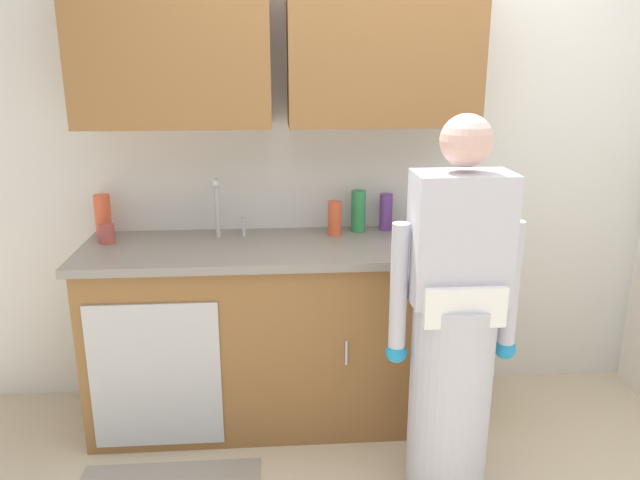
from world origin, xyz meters
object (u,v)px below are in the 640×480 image
(person_at_sink, at_px, (453,343))
(bottle_water_tall, at_px, (103,216))
(bottle_water_short, at_px, (358,211))
(bottle_dish_liquid, at_px, (386,212))
(sponge, at_px, (446,246))
(cup_by_sink, at_px, (107,234))
(sink, at_px, (224,248))
(bottle_soap, at_px, (415,216))
(bottle_cleaner_spray, at_px, (335,218))

(person_at_sink, height_order, bottle_water_tall, person_at_sink)
(person_at_sink, height_order, bottle_water_short, person_at_sink)
(bottle_water_short, bearing_deg, bottle_dish_liquid, 7.11)
(sponge, bearing_deg, person_at_sink, -100.48)
(cup_by_sink, bearing_deg, person_at_sink, -25.18)
(bottle_dish_liquid, relative_size, cup_by_sink, 2.08)
(sink, height_order, bottle_water_tall, sink)
(sink, distance_m, cup_by_sink, 0.58)
(bottle_water_short, height_order, sponge, bottle_water_short)
(sink, xyz_separation_m, bottle_water_short, (0.69, 0.20, 0.12))
(person_at_sink, distance_m, bottle_dish_liquid, 0.94)
(person_at_sink, xyz_separation_m, bottle_soap, (0.01, 0.79, 0.34))
(bottle_water_short, bearing_deg, sink, -163.96)
(sink, height_order, cup_by_sink, sink)
(sink, xyz_separation_m, bottle_water_tall, (-0.62, 0.21, 0.12))
(cup_by_sink, relative_size, sponge, 0.85)
(bottle_soap, relative_size, bottle_water_short, 0.81)
(bottle_water_tall, relative_size, sponge, 1.96)
(bottle_cleaner_spray, bearing_deg, person_at_sink, -62.51)
(sponge, bearing_deg, bottle_water_tall, 168.10)
(bottle_dish_liquid, relative_size, bottle_water_short, 0.89)
(bottle_soap, height_order, cup_by_sink, bottle_soap)
(bottle_water_tall, distance_m, sponge, 1.72)
(bottle_water_short, bearing_deg, bottle_water_tall, 179.66)
(sponge, bearing_deg, bottle_cleaner_spray, 150.06)
(bottle_water_short, xyz_separation_m, sponge, (0.38, -0.35, -0.09))
(bottle_water_tall, height_order, bottle_cleaner_spray, bottle_water_tall)
(bottle_water_tall, bearing_deg, person_at_sink, -28.31)
(bottle_water_short, xyz_separation_m, bottle_cleaner_spray, (-0.13, -0.06, -0.02))
(bottle_soap, bearing_deg, bottle_dish_liquid, 152.76)
(bottle_water_tall, xyz_separation_m, bottle_dish_liquid, (1.46, 0.01, -0.01))
(bottle_cleaner_spray, bearing_deg, bottle_soap, 0.18)
(bottle_soap, relative_size, sponge, 1.61)
(bottle_cleaner_spray, height_order, cup_by_sink, bottle_cleaner_spray)
(bottle_soap, xyz_separation_m, sponge, (0.08, -0.29, -0.07))
(bottle_soap, distance_m, cup_by_sink, 1.56)
(bottle_soap, bearing_deg, cup_by_sink, -177.50)
(person_at_sink, height_order, sponge, person_at_sink)
(sink, xyz_separation_m, bottle_dish_liquid, (0.84, 0.22, 0.11))
(bottle_water_tall, bearing_deg, bottle_dish_liquid, 0.43)
(sink, distance_m, bottle_water_short, 0.73)
(bottle_dish_liquid, bearing_deg, bottle_soap, -27.24)
(bottle_dish_liquid, bearing_deg, cup_by_sink, -174.29)
(sink, height_order, bottle_soap, sink)
(sink, xyz_separation_m, sponge, (1.06, -0.15, 0.03))
(person_at_sink, relative_size, sponge, 14.73)
(bottle_water_tall, bearing_deg, cup_by_sink, -70.72)
(bottle_dish_liquid, bearing_deg, bottle_cleaner_spray, -164.98)
(person_at_sink, height_order, bottle_cleaner_spray, person_at_sink)
(bottle_dish_liquid, bearing_deg, bottle_water_tall, -179.57)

